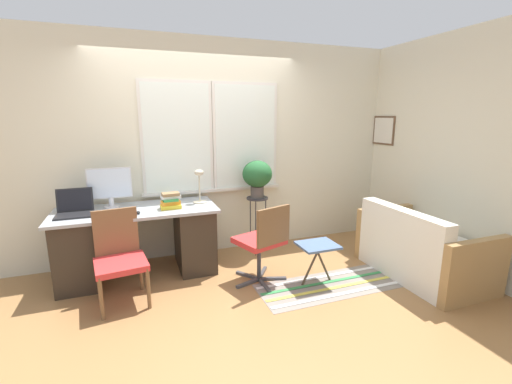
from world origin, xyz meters
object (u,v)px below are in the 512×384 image
Objects in this scene: monitor at (110,186)px; potted_plant at (257,175)px; laptop at (75,210)px; desk_lamp at (199,181)px; plant_stand at (257,204)px; desk_chair_wooden at (120,256)px; office_chair_swivel at (263,241)px; keyboard at (114,215)px; couch_loveseat at (420,251)px; mouse at (138,213)px; folding_stool at (318,248)px; book_stack at (171,201)px.

potted_plant is (1.73, -0.03, 0.02)m from monitor.
desk_lamp is at bearing 2.71° from laptop.
monitor reaches higher than plant_stand.
desk_chair_wooden reaches higher than office_chair_swivel.
keyboard is 0.70× the size of potted_plant.
laptop is at bearing 72.85° from couch_loveseat.
laptop is at bearing 152.58° from keyboard.
laptop is at bearing -177.29° from desk_lamp.
keyboard is at bearing -85.14° from monitor.
couch_loveseat is at bearing 147.07° from office_chair_swivel.
monitor reaches higher than mouse.
couch_loveseat is at bearing -11.23° from folding_stool.
book_stack is 0.25× the size of office_chair_swivel.
desk_lamp is at bearing -172.73° from potted_plant.
laptop is 0.79× the size of folding_stool.
monitor is 0.52× the size of desk_chair_wooden.
office_chair_swivel is 1.96× the size of folding_stool.
plant_stand reaches higher than folding_stool.
office_chair_swivel is at bearing -19.86° from laptop.
office_chair_swivel is 0.59m from folding_stool.
book_stack is at bearing 151.16° from folding_stool.
desk_lamp is at bearing 138.98° from folding_stool.
desk_lamp is at bearing -7.21° from monitor.
folding_stool is (-1.18, 0.23, 0.12)m from couch_loveseat.
folding_stool is (1.76, -0.67, -0.39)m from mouse.
keyboard is 1.75m from potted_plant.
office_chair_swivel is (1.83, -0.66, -0.34)m from laptop.
desk_chair_wooden is 0.65× the size of couch_loveseat.
mouse is at bearing 159.30° from folding_stool.
potted_plant is at bearing 11.84° from keyboard.
mouse is 0.07× the size of desk_chair_wooden.
office_chair_swivel is at bearing -106.25° from potted_plant.
laptop is at bearing -151.87° from monitor.
laptop is at bearing 160.05° from folding_stool.
monitor is 0.69m from book_stack.
mouse is at bearing -0.26° from keyboard.
desk_lamp is at bearing 15.44° from keyboard.
potted_plant is (1.66, 0.68, 0.57)m from desk_chair_wooden.
laptop is 0.97m from book_stack.
monitor is at bearing 125.22° from mouse.
keyboard is at bearing -168.16° from plant_stand.
office_chair_swivel is at bearing -17.76° from keyboard.
plant_stand is at bearing 12.34° from book_stack.
desk_lamp reaches higher than office_chair_swivel.
mouse is 0.37m from book_stack.
potted_plant reaches higher than couch_loveseat.
book_stack is 1.68m from folding_stool.
laptop is 1.33m from desk_lamp.
plant_stand is at bearing -125.01° from office_chair_swivel.
potted_plant is at bearing 4.39° from laptop.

